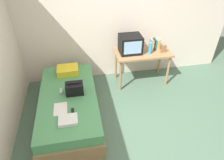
{
  "coord_description": "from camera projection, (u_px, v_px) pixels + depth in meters",
  "views": [
    {
      "loc": [
        -0.78,
        -1.99,
        2.72
      ],
      "look_at": [
        -0.23,
        0.92,
        0.57
      ],
      "focal_mm": 32.12,
      "sensor_mm": 36.0,
      "label": 1
    }
  ],
  "objects": [
    {
      "name": "ground_plane",
      "position": [
        136.0,
        139.0,
        3.3
      ],
      "size": [
        8.0,
        8.0,
        0.0
      ],
      "primitive_type": "plane",
      "color": "#4C6B56"
    },
    {
      "name": "bed",
      "position": [
        70.0,
        106.0,
        3.58
      ],
      "size": [
        1.0,
        2.0,
        0.49
      ],
      "color": "#9E754C",
      "rests_on": "ground"
    },
    {
      "name": "book_row",
      "position": [
        155.0,
        44.0,
        4.22
      ],
      "size": [
        0.19,
        0.16,
        0.22
      ],
      "color": "gray",
      "rests_on": "desk"
    },
    {
      "name": "magazine",
      "position": [
        60.0,
        109.0,
        3.16
      ],
      "size": [
        0.21,
        0.29,
        0.01
      ],
      "primitive_type": "cube",
      "color": "white",
      "rests_on": "bed"
    },
    {
      "name": "remote_dark",
      "position": [
        73.0,
        112.0,
        3.09
      ],
      "size": [
        0.04,
        0.16,
        0.02
      ],
      "primitive_type": "cube",
      "color": "black",
      "rests_on": "bed"
    },
    {
      "name": "wall_back",
      "position": [
        113.0,
        20.0,
        4.12
      ],
      "size": [
        5.2,
        0.1,
        2.6
      ],
      "primitive_type": "cube",
      "color": "beige",
      "rests_on": "ground"
    },
    {
      "name": "picture_frame",
      "position": [
        164.0,
        49.0,
        4.08
      ],
      "size": [
        0.11,
        0.02,
        0.16
      ],
      "primitive_type": "cube",
      "color": "olive",
      "rests_on": "desk"
    },
    {
      "name": "folded_towel",
      "position": [
        68.0,
        120.0,
        2.94
      ],
      "size": [
        0.28,
        0.22,
        0.05
      ],
      "primitive_type": "cube",
      "color": "white",
      "rests_on": "bed"
    },
    {
      "name": "pillow",
      "position": [
        68.0,
        70.0,
        3.95
      ],
      "size": [
        0.41,
        0.32,
        0.13
      ],
      "primitive_type": "cube",
      "color": "yellow",
      "rests_on": "bed"
    },
    {
      "name": "water_bottle",
      "position": [
        150.0,
        48.0,
        4.02
      ],
      "size": [
        0.07,
        0.07,
        0.24
      ],
      "primitive_type": "cylinder",
      "color": "#3399DB",
      "rests_on": "desk"
    },
    {
      "name": "handbag",
      "position": [
        75.0,
        88.0,
        3.42
      ],
      "size": [
        0.3,
        0.2,
        0.23
      ],
      "color": "black",
      "rests_on": "bed"
    },
    {
      "name": "remote_silver",
      "position": [
        61.0,
        91.0,
        3.51
      ],
      "size": [
        0.04,
        0.14,
        0.02
      ],
      "primitive_type": "cube",
      "color": "#B7B7BC",
      "rests_on": "bed"
    },
    {
      "name": "tv",
      "position": [
        130.0,
        44.0,
        4.04
      ],
      "size": [
        0.44,
        0.39,
        0.36
      ],
      "color": "black",
      "rests_on": "desk"
    },
    {
      "name": "desk",
      "position": [
        142.0,
        56.0,
        4.22
      ],
      "size": [
        1.16,
        0.6,
        0.75
      ],
      "color": "#9E754C",
      "rests_on": "ground"
    }
  ]
}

